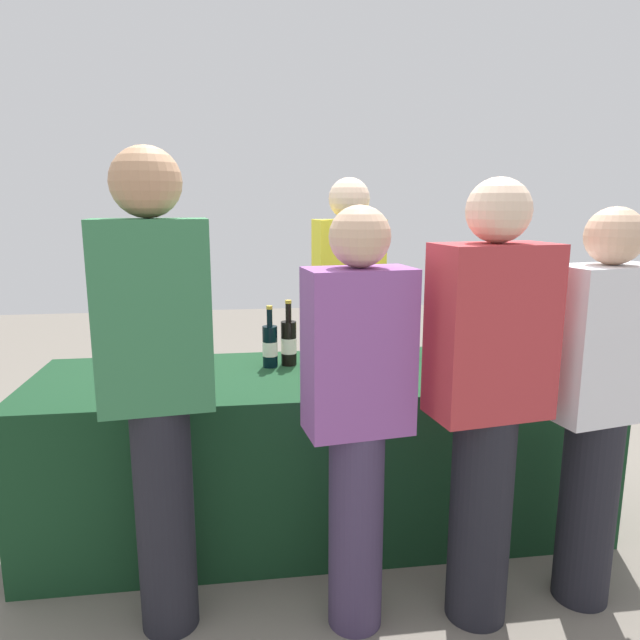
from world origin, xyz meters
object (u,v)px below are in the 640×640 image
Objects in this scene: ice_bucket at (474,342)px; server_pouring at (348,315)px; wine_bottle_0 at (190,346)px; wine_bottle_2 at (289,342)px; wine_glass_2 at (526,352)px; guest_0 at (157,379)px; wine_bottle_1 at (270,346)px; wine_glass_0 at (159,365)px; wine_glass_1 at (319,363)px; guest_1 at (357,409)px; wine_bottle_5 at (512,338)px; wine_bottle_3 at (412,335)px; wine_bottle_4 at (442,335)px; guest_2 at (487,395)px; guest_3 at (598,399)px.

ice_bucket is 0.12× the size of server_pouring.
wine_bottle_2 reaches higher than wine_bottle_0.
guest_0 reaches higher than wine_glass_2.
wine_bottle_0 is at bearing 179.32° from wine_bottle_1.
wine_glass_0 is 0.95× the size of wine_glass_1.
wine_bottle_2 is 0.59m from server_pouring.
wine_glass_2 is 0.08× the size of server_pouring.
guest_1 is (0.75, -0.59, -0.03)m from wine_glass_0.
wine_bottle_5 is (1.14, -0.04, -0.00)m from wine_bottle_2.
wine_bottle_3 is 0.51m from wine_bottle_5.
guest_0 is (-0.89, -1.21, 0.03)m from server_pouring.
wine_bottle_1 is 0.73m from wine_bottle_3.
wine_glass_2 is 0.07× the size of guest_0.
wine_bottle_5 is at bearing 7.40° from wine_glass_0.
ice_bucket reaches higher than wine_glass_0.
wine_bottle_4 is 1.11× the size of wine_bottle_5.
wine_bottle_1 is 0.86m from guest_1.
guest_1 is (0.26, -0.82, -0.04)m from wine_bottle_1.
wine_glass_2 is at bearing 5.88° from wine_glass_1.
wine_glass_1 is 1.11× the size of wine_glass_2.
wine_bottle_4 is 0.20× the size of server_pouring.
guest_1 is 0.94× the size of guest_2.
guest_1 reaches higher than wine_bottle_3.
guest_2 is at bearing -126.87° from wine_glass_2.
guest_0 is (-0.62, -0.41, 0.08)m from wine_glass_1.
guest_2 is (-0.50, -0.83, 0.00)m from wine_bottle_5.
wine_bottle_0 reaches higher than wine_bottle_5.
wine_glass_1 reaches higher than wine_glass_0.
wine_bottle_3 is at bearing 171.96° from wine_bottle_4.
ice_bucket is (0.17, -0.00, -0.04)m from wine_bottle_4.
wine_bottle_1 is (0.38, -0.00, -0.01)m from wine_bottle_0.
wine_bottle_5 is at bearing -8.11° from wine_bottle_3.
wine_bottle_3 is 0.99× the size of wine_bottle_4.
wine_bottle_3 is 2.59× the size of wine_glass_2.
wine_bottle_3 reaches higher than wine_bottle_0.
guest_3 is (0.31, -0.84, -0.06)m from wine_bottle_4.
wine_bottle_1 is at bearing 122.60° from guest_2.
guest_1 is at bearing -72.18° from wine_bottle_1.
wine_glass_1 is at bearing -163.18° from wine_bottle_5.
wine_glass_2 is at bearing -8.18° from wine_bottle_0.
wine_bottle_4 is at bearing 28.00° from wine_glass_1.
wine_bottle_5 is (1.61, -0.02, -0.01)m from wine_bottle_0.
wine_glass_1 is at bearing 27.26° from guest_0.
wine_bottle_4 is 0.22× the size of guest_3.
guest_1 is at bearing 168.84° from guest_2.
server_pouring reaches higher than wine_glass_0.
guest_3 reaches higher than wine_bottle_0.
wine_bottle_1 is 0.88m from wine_bottle_4.
server_pouring is 1.03× the size of guest_2.
guest_3 is at bearing -6.67° from guest_1.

